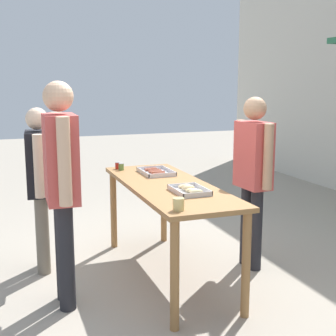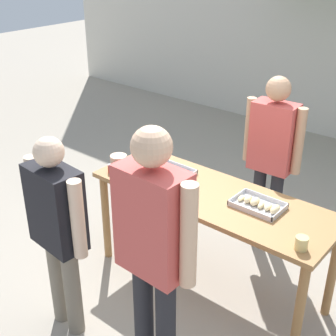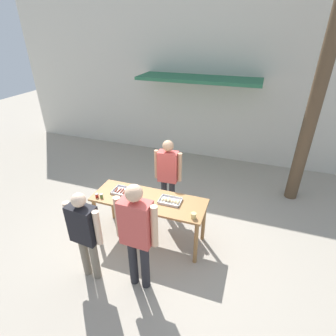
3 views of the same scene
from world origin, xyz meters
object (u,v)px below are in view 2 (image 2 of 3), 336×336
(food_tray_buns, at_px, (259,205))
(condiment_jar_ketchup, at_px, (119,170))
(person_customer_with_cup, at_px, (153,240))
(food_tray_sausages, at_px, (168,172))
(condiment_jar_mustard, at_px, (111,168))
(person_server_behind_table, at_px, (272,149))
(beer_cup, at_px, (301,243))
(person_customer_holding_hotdog, at_px, (57,223))

(food_tray_buns, height_order, condiment_jar_ketchup, condiment_jar_ketchup)
(condiment_jar_ketchup, bearing_deg, person_customer_with_cup, -35.56)
(food_tray_sausages, distance_m, person_customer_with_cup, 1.31)
(food_tray_buns, height_order, condiment_jar_mustard, condiment_jar_mustard)
(food_tray_buns, relative_size, person_server_behind_table, 0.23)
(food_tray_sausages, distance_m, beer_cup, 1.42)
(condiment_jar_mustard, height_order, person_customer_with_cup, person_customer_with_cup)
(food_tray_sausages, height_order, food_tray_buns, food_tray_buns)
(food_tray_buns, xyz_separation_m, person_customer_with_cup, (-0.15, -1.05, 0.18))
(food_tray_buns, xyz_separation_m, person_customer_holding_hotdog, (-0.96, -1.16, 0.02))
(person_customer_holding_hotdog, bearing_deg, person_customer_with_cup, -167.92)
(beer_cup, height_order, person_server_behind_table, person_server_behind_table)
(condiment_jar_ketchup, relative_size, person_customer_holding_hotdog, 0.05)
(food_tray_sausages, height_order, condiment_jar_ketchup, condiment_jar_ketchup)
(condiment_jar_ketchup, xyz_separation_m, person_customer_with_cup, (1.07, -0.76, 0.16))
(condiment_jar_ketchup, xyz_separation_m, person_server_behind_table, (0.88, 1.10, 0.08))
(person_customer_holding_hotdog, xyz_separation_m, person_customer_with_cup, (0.81, 0.11, 0.16))
(person_server_behind_table, bearing_deg, condiment_jar_ketchup, -131.75)
(food_tray_sausages, bearing_deg, condiment_jar_ketchup, -137.07)
(person_customer_holding_hotdog, bearing_deg, condiment_jar_ketchup, -69.10)
(food_tray_buns, relative_size, person_customer_with_cup, 0.21)
(condiment_jar_mustard, xyz_separation_m, person_customer_holding_hotdog, (0.34, -0.85, 0.00))
(person_server_behind_table, bearing_deg, condiment_jar_mustard, -133.84)
(condiment_jar_ketchup, height_order, person_customer_with_cup, person_customer_with_cup)
(beer_cup, xyz_separation_m, person_customer_with_cup, (-0.63, -0.76, 0.15))
(food_tray_sausages, bearing_deg, person_customer_with_cup, -54.33)
(food_tray_sausages, xyz_separation_m, beer_cup, (1.39, -0.29, 0.03))
(condiment_jar_ketchup, distance_m, person_server_behind_table, 1.41)
(food_tray_sausages, height_order, beer_cup, beer_cup)
(beer_cup, relative_size, person_customer_holding_hotdog, 0.06)
(beer_cup, bearing_deg, person_customer_with_cup, -129.70)
(person_customer_holding_hotdog, height_order, person_customer_with_cup, person_customer_with_cup)
(food_tray_sausages, distance_m, person_server_behind_table, 0.99)
(person_customer_with_cup, bearing_deg, condiment_jar_mustard, -31.32)
(food_tray_sausages, height_order, person_server_behind_table, person_server_behind_table)
(person_customer_holding_hotdog, bearing_deg, food_tray_buns, -124.97)
(food_tray_buns, height_order, person_customer_holding_hotdog, person_customer_holding_hotdog)
(condiment_jar_ketchup, relative_size, beer_cup, 0.83)
(person_customer_with_cup, bearing_deg, food_tray_sausages, -52.67)
(food_tray_sausages, bearing_deg, food_tray_buns, 0.17)
(person_customer_with_cup, bearing_deg, condiment_jar_ketchup, -33.90)
(food_tray_buns, distance_m, person_customer_with_cup, 1.08)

